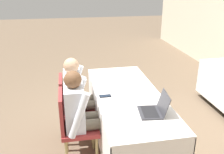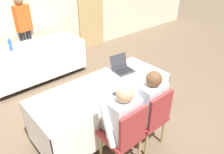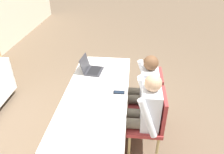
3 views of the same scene
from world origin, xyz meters
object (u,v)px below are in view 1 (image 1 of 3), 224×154
cell_phone (105,96)px  person_white_shirt (82,111)px  laptop (154,110)px  chair_near_right (73,124)px  person_checkered_shirt (79,94)px  chair_near_left (72,105)px

cell_phone → person_white_shirt: bearing=-56.1°
cell_phone → person_white_shirt: 0.39m
laptop → cell_phone: bearing=-131.6°
person_white_shirt → chair_near_right: bearing=90.0°
chair_near_right → person_checkered_shirt: bearing=-12.2°
cell_phone → chair_near_left: (-0.26, -0.42, -0.22)m
cell_phone → chair_near_left: size_ratio=0.16×
chair_near_left → person_white_shirt: bearing=-167.8°
chair_near_right → person_checkered_shirt: (-0.48, 0.10, 0.16)m
chair_near_left → chair_near_right: same height
chair_near_right → person_white_shirt: bearing=-90.0°
chair_near_right → person_checkered_shirt: person_checkered_shirt is taller
laptop → person_checkered_shirt: (-0.78, -0.78, -0.10)m
chair_near_right → person_white_shirt: 0.19m
person_white_shirt → cell_phone: bearing=-55.3°
cell_phone → chair_near_right: bearing=-63.3°
chair_near_right → cell_phone: bearing=-62.4°
cell_phone → laptop: bearing=40.9°
cell_phone → person_checkered_shirt: (-0.26, -0.32, -0.06)m
laptop → cell_phone: (-0.52, -0.46, -0.04)m
chair_near_left → laptop: bearing=-131.3°
chair_near_left → chair_near_right: 0.48m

